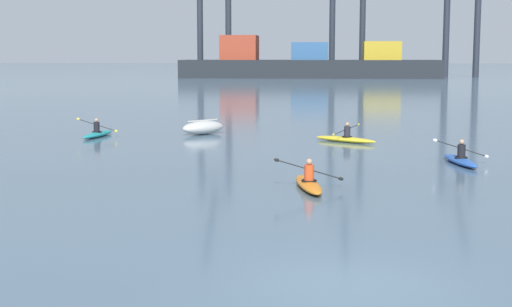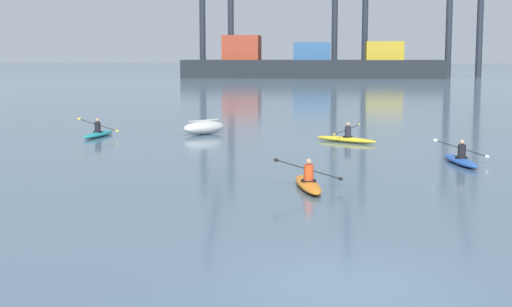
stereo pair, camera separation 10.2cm
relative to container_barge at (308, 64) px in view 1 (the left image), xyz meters
name	(u,v)px [view 1 (the left image)]	position (x,y,z in m)	size (l,w,h in m)	color
ground_plane	(349,285)	(3.58, -127.22, -2.52)	(800.00, 800.00, 0.00)	slate
container_barge	(308,64)	(0.00, 0.00, 0.00)	(47.36, 10.49, 7.78)	#1E2328
capsized_dinghy	(203,128)	(-3.23, -101.45, -2.16)	(2.53, 2.69, 0.76)	beige
kayak_teal	(98,133)	(-8.36, -103.22, -2.34)	(2.22, 3.45, 0.97)	teal
kayak_orange	(309,183)	(2.64, -117.33, -2.34)	(2.18, 3.45, 1.00)	orange
kayak_blue	(460,160)	(8.28, -111.46, -2.34)	(2.19, 3.45, 1.00)	#2856B2
kayak_yellow	(346,139)	(4.13, -104.45, -2.34)	(3.10, 2.48, 0.95)	yellow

